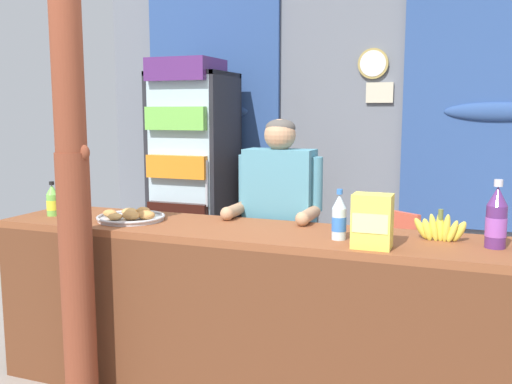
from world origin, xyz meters
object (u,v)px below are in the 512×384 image
(drink_fridge, at_px, (192,163))
(bottle_shelf_rack, at_px, (279,215))
(soda_bottle_lime_soda, at_px, (52,201))
(stall_counter, at_px, (241,301))
(shopkeeper, at_px, (279,212))
(snack_box_instant_noodle, at_px, (372,221))
(soda_bottle_water, at_px, (339,218))
(pastry_tray, at_px, (131,217))
(timber_post, at_px, (72,164))
(plastic_lawn_chair, at_px, (405,258))
(soda_bottle_grape_soda, at_px, (496,219))
(banana_bunch, at_px, (440,229))

(drink_fridge, height_order, bottle_shelf_rack, drink_fridge)
(soda_bottle_lime_soda, bearing_deg, stall_counter, -2.65)
(shopkeeper, xyz_separation_m, soda_bottle_lime_soda, (-1.27, -0.51, 0.07))
(bottle_shelf_rack, relative_size, snack_box_instant_noodle, 4.62)
(soda_bottle_water, distance_m, pastry_tray, 1.23)
(stall_counter, bearing_deg, pastry_tray, 172.52)
(stall_counter, xyz_separation_m, timber_post, (-0.79, -0.33, 0.73))
(stall_counter, height_order, snack_box_instant_noodle, snack_box_instant_noodle)
(plastic_lawn_chair, xyz_separation_m, pastry_tray, (-1.40, -1.49, 0.48))
(plastic_lawn_chair, bearing_deg, timber_post, -127.44)
(soda_bottle_grape_soda, xyz_separation_m, soda_bottle_water, (-0.71, -0.09, -0.03))
(shopkeeper, height_order, soda_bottle_grape_soda, shopkeeper)
(timber_post, relative_size, bottle_shelf_rack, 2.36)
(shopkeeper, distance_m, soda_bottle_lime_soda, 1.37)
(stall_counter, relative_size, soda_bottle_water, 11.62)
(soda_bottle_water, bearing_deg, shopkeeper, 132.95)
(timber_post, bearing_deg, shopkeeper, 47.88)
(shopkeeper, xyz_separation_m, soda_bottle_water, (0.48, -0.52, 0.09))
(soda_bottle_grape_soda, distance_m, soda_bottle_water, 0.72)
(snack_box_instant_noodle, xyz_separation_m, pastry_tray, (-1.41, 0.17, -0.10))
(shopkeeper, bearing_deg, snack_box_instant_noodle, -43.79)
(stall_counter, xyz_separation_m, soda_bottle_water, (0.50, 0.04, 0.47))
(soda_bottle_water, bearing_deg, stall_counter, -174.99)
(soda_bottle_water, bearing_deg, soda_bottle_lime_soda, 179.54)
(bottle_shelf_rack, xyz_separation_m, pastry_tray, (-0.17, -2.19, 0.36))
(shopkeeper, distance_m, soda_bottle_water, 0.72)
(plastic_lawn_chair, bearing_deg, bottle_shelf_rack, 150.30)
(soda_bottle_water, bearing_deg, banana_bunch, 17.20)
(soda_bottle_water, bearing_deg, snack_box_instant_noodle, -32.97)
(drink_fridge, xyz_separation_m, soda_bottle_water, (1.80, -1.93, -0.05))
(drink_fridge, relative_size, soda_bottle_lime_soda, 9.74)
(snack_box_instant_noodle, bearing_deg, soda_bottle_grape_soda, 20.96)
(stall_counter, distance_m, shopkeeper, 0.68)
(stall_counter, distance_m, soda_bottle_lime_soda, 1.33)
(shopkeeper, bearing_deg, plastic_lawn_chair, 57.21)
(plastic_lawn_chair, relative_size, shopkeeper, 0.56)
(timber_post, xyz_separation_m, drink_fridge, (-0.51, 2.30, -0.20))
(drink_fridge, relative_size, pastry_tray, 5.20)
(pastry_tray, bearing_deg, plastic_lawn_chair, 46.72)
(stall_counter, relative_size, snack_box_instant_noodle, 11.57)
(drink_fridge, xyz_separation_m, banana_bunch, (2.27, -1.78, -0.10))
(plastic_lawn_chair, distance_m, snack_box_instant_noodle, 1.75)
(bottle_shelf_rack, relative_size, plastic_lawn_chair, 1.35)
(soda_bottle_lime_soda, relative_size, soda_bottle_water, 0.83)
(timber_post, bearing_deg, snack_box_instant_noodle, 9.74)
(drink_fridge, height_order, banana_bunch, drink_fridge)
(plastic_lawn_chair, xyz_separation_m, soda_bottle_grape_soda, (0.54, -1.45, 0.59))
(drink_fridge, height_order, soda_bottle_grape_soda, drink_fridge)
(snack_box_instant_noodle, bearing_deg, stall_counter, 173.91)
(drink_fridge, bearing_deg, snack_box_instant_noodle, -45.97)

